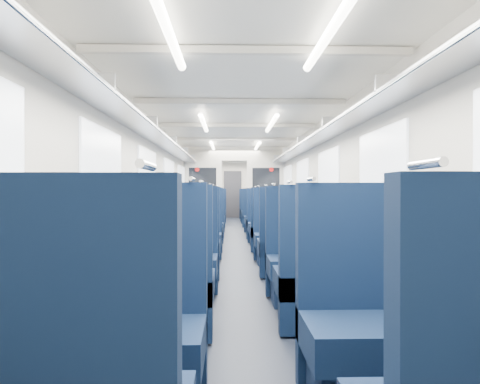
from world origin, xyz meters
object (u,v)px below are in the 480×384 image
(end_door, at_px, (233,194))
(seat_2, at_px, (100,338))
(seat_5, at_px, (344,284))
(seat_12, at_px, (193,232))
(seat_10, at_px, (187,239))
(seat_26, at_px, (212,210))
(seat_13, at_px, (280,232))
(seat_17, at_px, (269,223))
(seat_16, at_px, (201,223))
(seat_27, at_px, (254,210))
(seat_18, at_px, (204,219))
(seat_8, at_px, (177,250))
(seat_22, at_px, (209,213))
(seat_15, at_px, (274,227))
(seat_14, at_px, (197,227))
(bulkhead, at_px, (234,188))
(seat_23, at_px, (258,213))
(seat_7, at_px, (320,265))
(seat_20, at_px, (207,215))
(seat_6, at_px, (165,264))
(seat_19, at_px, (265,219))
(seat_21, at_px, (260,215))
(seat_24, at_px, (211,212))
(seat_25, at_px, (255,211))
(seat_4, at_px, (143,289))
(seat_9, at_px, (300,248))
(seat_11, at_px, (289,239))

(end_door, bearing_deg, seat_2, -92.95)
(seat_5, distance_m, seat_12, 4.85)
(seat_10, xyz_separation_m, seat_26, (0.00, 9.90, 0.00))
(seat_13, relative_size, seat_17, 1.00)
(seat_16, relative_size, seat_27, 1.00)
(seat_18, bearing_deg, seat_8, -90.00)
(seat_5, relative_size, seat_18, 1.00)
(seat_18, distance_m, seat_22, 3.14)
(seat_2, xyz_separation_m, seat_15, (1.66, 6.97, 0.00))
(seat_14, bearing_deg, bulkhead, 72.90)
(seat_17, height_order, seat_23, same)
(seat_7, distance_m, seat_20, 9.10)
(seat_6, height_order, seat_19, same)
(bulkhead, xyz_separation_m, seat_8, (-0.83, -6.18, -0.84))
(seat_23, bearing_deg, end_door, 102.53)
(seat_5, height_order, seat_21, same)
(seat_6, xyz_separation_m, seat_17, (1.66, 5.69, 0.00))
(seat_23, xyz_separation_m, seat_26, (-1.66, 2.26, 0.00))
(seat_24, relative_size, seat_27, 1.00)
(seat_12, relative_size, seat_25, 1.00)
(seat_22, bearing_deg, seat_26, 90.00)
(seat_4, bearing_deg, seat_22, 90.00)
(end_door, bearing_deg, seat_21, -80.39)
(seat_14, distance_m, seat_25, 6.99)
(seat_6, distance_m, seat_9, 2.05)
(bulkhead, height_order, seat_17, bulkhead)
(end_door, distance_m, seat_15, 9.18)
(seat_11, height_order, seat_16, same)
(seat_2, distance_m, seat_11, 4.93)
(seat_17, distance_m, seat_27, 6.79)
(seat_24, distance_m, seat_25, 1.66)
(seat_10, bearing_deg, seat_22, 90.00)
(seat_9, distance_m, seat_10, 2.04)
(seat_9, xyz_separation_m, seat_20, (-1.66, 7.65, 0.00))
(seat_8, height_order, seat_16, same)
(seat_13, height_order, seat_23, same)
(seat_4, bearing_deg, seat_13, 70.71)
(seat_15, bearing_deg, seat_23, 90.00)
(seat_4, relative_size, seat_24, 1.00)
(seat_18, relative_size, seat_19, 1.00)
(seat_5, relative_size, seat_24, 1.00)
(seat_2, xyz_separation_m, seat_11, (1.66, 4.64, 0.00))
(bulkhead, height_order, seat_14, bulkhead)
(seat_8, bearing_deg, seat_19, 74.35)
(seat_7, bearing_deg, seat_20, 100.51)
(seat_8, height_order, seat_13, same)
(seat_22, height_order, seat_24, same)
(seat_18, bearing_deg, seat_25, 68.98)
(seat_20, bearing_deg, seat_22, 90.00)
(seat_11, height_order, seat_20, same)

